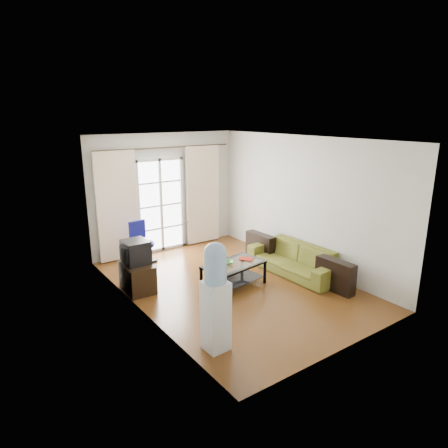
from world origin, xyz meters
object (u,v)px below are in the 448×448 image
(coffee_table, at_px, (234,272))
(tv_stand, at_px, (137,277))
(crt_tv, at_px, (135,252))
(task_chair, at_px, (143,253))
(water_cooler, at_px, (216,295))
(sofa, at_px, (294,259))

(coffee_table, bearing_deg, tv_stand, 150.08)
(tv_stand, bearing_deg, crt_tv, 89.21)
(task_chair, bearing_deg, coffee_table, -72.54)
(tv_stand, xyz_separation_m, task_chair, (0.60, 1.12, 0.02))
(tv_stand, relative_size, water_cooler, 0.46)
(sofa, relative_size, water_cooler, 1.32)
(crt_tv, distance_m, water_cooler, 2.41)
(sofa, distance_m, crt_tv, 3.13)
(sofa, height_order, crt_tv, crt_tv)
(coffee_table, xyz_separation_m, tv_stand, (-1.52, 0.87, -0.04))
(sofa, relative_size, tv_stand, 2.88)
(sofa, distance_m, water_cooler, 3.12)
(water_cooler, bearing_deg, tv_stand, 91.68)
(coffee_table, xyz_separation_m, task_chair, (-0.92, 1.99, -0.02))
(sofa, xyz_separation_m, task_chair, (-2.30, 2.16, -0.01))
(crt_tv, bearing_deg, tv_stand, -93.68)
(sofa, relative_size, task_chair, 2.15)
(water_cooler, bearing_deg, crt_tv, 91.54)
(water_cooler, bearing_deg, task_chair, 80.84)
(sofa, bearing_deg, task_chair, -134.77)
(crt_tv, bearing_deg, sofa, -21.35)
(crt_tv, distance_m, task_chair, 1.30)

